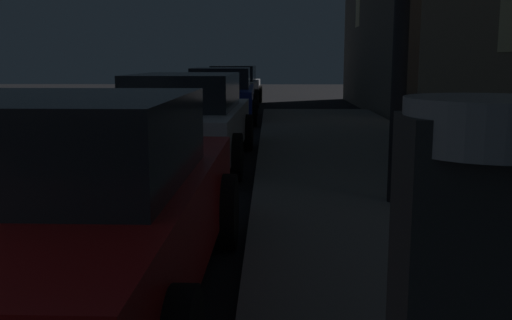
{
  "coord_description": "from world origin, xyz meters",
  "views": [
    {
      "loc": [
        4.2,
        -0.1,
        1.65
      ],
      "look_at": [
        4.14,
        2.21,
        1.25
      ],
      "focal_mm": 41.13,
      "sensor_mm": 36.0,
      "label": 1
    }
  ],
  "objects_px": {
    "car_blue": "(221,95)",
    "car_silver": "(234,86)",
    "car_red": "(64,206)",
    "car_white": "(186,118)"
  },
  "relations": [
    {
      "from": "car_silver",
      "to": "car_white",
      "type": "bearing_deg",
      "value": -90.01
    },
    {
      "from": "car_blue",
      "to": "car_silver",
      "type": "bearing_deg",
      "value": 89.99
    },
    {
      "from": "car_white",
      "to": "car_blue",
      "type": "height_order",
      "value": "same"
    },
    {
      "from": "car_red",
      "to": "car_blue",
      "type": "distance_m",
      "value": 12.44
    },
    {
      "from": "car_red",
      "to": "car_white",
      "type": "bearing_deg",
      "value": 90.0
    },
    {
      "from": "car_red",
      "to": "car_blue",
      "type": "bearing_deg",
      "value": 90.0
    },
    {
      "from": "car_white",
      "to": "car_red",
      "type": "bearing_deg",
      "value": -90.0
    },
    {
      "from": "car_red",
      "to": "car_silver",
      "type": "xyz_separation_m",
      "value": [
        0.0,
        17.99,
        -0.0
      ]
    },
    {
      "from": "car_red",
      "to": "car_silver",
      "type": "bearing_deg",
      "value": 90.0
    },
    {
      "from": "car_blue",
      "to": "car_silver",
      "type": "xyz_separation_m",
      "value": [
        0.0,
        5.55,
        -0.01
      ]
    }
  ]
}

